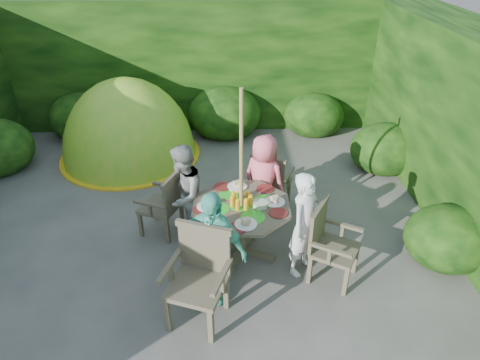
{
  "coord_description": "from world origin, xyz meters",
  "views": [
    {
      "loc": [
        0.62,
        -4.68,
        3.64
      ],
      "look_at": [
        0.79,
        0.01,
        0.85
      ],
      "focal_mm": 32.0,
      "sensor_mm": 36.0,
      "label": 1
    }
  ],
  "objects_px": {
    "child_left": "(184,195)",
    "dome_tent": "(131,156)",
    "patio_table": "(242,213)",
    "garden_chair_right": "(329,243)",
    "garden_chair_back": "(271,181)",
    "garden_chair_front": "(200,274)",
    "child_right": "(305,225)",
    "child_front": "(212,247)",
    "garden_chair_left": "(165,203)",
    "child_back": "(264,180)",
    "parasol_pole": "(241,179)"
  },
  "relations": [
    {
      "from": "garden_chair_front",
      "to": "child_front",
      "type": "relative_size",
      "value": 0.74
    },
    {
      "from": "garden_chair_left",
      "to": "child_back",
      "type": "height_order",
      "value": "child_back"
    },
    {
      "from": "garden_chair_right",
      "to": "garden_chair_back",
      "type": "relative_size",
      "value": 1.04
    },
    {
      "from": "patio_table",
      "to": "parasol_pole",
      "type": "bearing_deg",
      "value": 167.89
    },
    {
      "from": "child_right",
      "to": "child_left",
      "type": "height_order",
      "value": "child_left"
    },
    {
      "from": "garden_chair_front",
      "to": "child_front",
      "type": "height_order",
      "value": "child_front"
    },
    {
      "from": "garden_chair_front",
      "to": "parasol_pole",
      "type": "bearing_deg",
      "value": 84.1
    },
    {
      "from": "garden_chair_right",
      "to": "garden_chair_left",
      "type": "xyz_separation_m",
      "value": [
        -2.0,
        0.92,
        -0.02
      ]
    },
    {
      "from": "patio_table",
      "to": "child_front",
      "type": "xyz_separation_m",
      "value": [
        -0.34,
        -0.72,
        0.07
      ]
    },
    {
      "from": "child_left",
      "to": "dome_tent",
      "type": "height_order",
      "value": "dome_tent"
    },
    {
      "from": "garden_chair_front",
      "to": "child_right",
      "type": "distance_m",
      "value": 1.36
    },
    {
      "from": "patio_table",
      "to": "garden_chair_right",
      "type": "relative_size",
      "value": 1.84
    },
    {
      "from": "child_left",
      "to": "patio_table",
      "type": "bearing_deg",
      "value": 77.28
    },
    {
      "from": "child_back",
      "to": "child_front",
      "type": "distance_m",
      "value": 1.6
    },
    {
      "from": "garden_chair_front",
      "to": "child_right",
      "type": "xyz_separation_m",
      "value": [
        1.19,
        0.65,
        0.12
      ]
    },
    {
      "from": "garden_chair_right",
      "to": "dome_tent",
      "type": "height_order",
      "value": "dome_tent"
    },
    {
      "from": "garden_chair_back",
      "to": "child_left",
      "type": "height_order",
      "value": "child_left"
    },
    {
      "from": "garden_chair_back",
      "to": "garden_chair_front",
      "type": "height_order",
      "value": "garden_chair_front"
    },
    {
      "from": "garden_chair_left",
      "to": "child_left",
      "type": "xyz_separation_m",
      "value": [
        0.27,
        -0.13,
        0.21
      ]
    },
    {
      "from": "child_back",
      "to": "garden_chair_back",
      "type": "bearing_deg",
      "value": -79.03
    },
    {
      "from": "garden_chair_back",
      "to": "dome_tent",
      "type": "xyz_separation_m",
      "value": [
        -2.39,
        1.78,
        -0.47
      ]
    },
    {
      "from": "child_right",
      "to": "dome_tent",
      "type": "distance_m",
      "value": 4.14
    },
    {
      "from": "patio_table",
      "to": "child_right",
      "type": "relative_size",
      "value": 1.26
    },
    {
      "from": "garden_chair_right",
      "to": "dome_tent",
      "type": "bearing_deg",
      "value": 71.83
    },
    {
      "from": "child_right",
      "to": "child_back",
      "type": "height_order",
      "value": "child_right"
    },
    {
      "from": "garden_chair_right",
      "to": "child_right",
      "type": "bearing_deg",
      "value": 96.12
    },
    {
      "from": "patio_table",
      "to": "garden_chair_right",
      "type": "height_order",
      "value": "garden_chair_right"
    },
    {
      "from": "garden_chair_left",
      "to": "garden_chair_front",
      "type": "distance_m",
      "value": 1.55
    },
    {
      "from": "patio_table",
      "to": "dome_tent",
      "type": "height_order",
      "value": "dome_tent"
    },
    {
      "from": "dome_tent",
      "to": "garden_chair_right",
      "type": "bearing_deg",
      "value": -49.48
    },
    {
      "from": "parasol_pole",
      "to": "child_left",
      "type": "xyz_separation_m",
      "value": [
        -0.73,
        0.34,
        -0.42
      ]
    },
    {
      "from": "child_front",
      "to": "dome_tent",
      "type": "xyz_separation_m",
      "value": [
        -1.58,
        3.5,
        -0.69
      ]
    },
    {
      "from": "child_front",
      "to": "garden_chair_right",
      "type": "bearing_deg",
      "value": 39.34
    },
    {
      "from": "parasol_pole",
      "to": "dome_tent",
      "type": "distance_m",
      "value": 3.55
    },
    {
      "from": "garden_chair_left",
      "to": "child_back",
      "type": "distance_m",
      "value": 1.37
    },
    {
      "from": "garden_chair_right",
      "to": "garden_chair_front",
      "type": "xyz_separation_m",
      "value": [
        -1.47,
        -0.53,
        0.05
      ]
    },
    {
      "from": "garden_chair_front",
      "to": "child_left",
      "type": "bearing_deg",
      "value": 120.55
    },
    {
      "from": "garden_chair_right",
      "to": "patio_table",
      "type": "bearing_deg",
      "value": 95.12
    },
    {
      "from": "garden_chair_right",
      "to": "child_front",
      "type": "bearing_deg",
      "value": 131.1
    },
    {
      "from": "parasol_pole",
      "to": "garden_chair_left",
      "type": "relative_size",
      "value": 2.49
    },
    {
      "from": "garden_chair_left",
      "to": "patio_table",
      "type": "bearing_deg",
      "value": 87.6
    },
    {
      "from": "garden_chair_front",
      "to": "child_back",
      "type": "xyz_separation_m",
      "value": [
        0.8,
        1.71,
        0.11
      ]
    },
    {
      "from": "patio_table",
      "to": "garden_chair_back",
      "type": "relative_size",
      "value": 1.91
    },
    {
      "from": "garden_chair_right",
      "to": "garden_chair_front",
      "type": "distance_m",
      "value": 1.56
    },
    {
      "from": "garden_chair_back",
      "to": "child_right",
      "type": "xyz_separation_m",
      "value": [
        0.26,
        -1.34,
        0.2
      ]
    },
    {
      "from": "garden_chair_back",
      "to": "child_right",
      "type": "relative_size",
      "value": 0.66
    },
    {
      "from": "patio_table",
      "to": "garden_chair_front",
      "type": "xyz_separation_m",
      "value": [
        -0.47,
        -0.98,
        -0.08
      ]
    },
    {
      "from": "garden_chair_right",
      "to": "child_back",
      "type": "bearing_deg",
      "value": 58.98
    },
    {
      "from": "child_left",
      "to": "garden_chair_front",
      "type": "bearing_deg",
      "value": 23.2
    },
    {
      "from": "garden_chair_right",
      "to": "garden_chair_back",
      "type": "distance_m",
      "value": 1.55
    }
  ]
}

